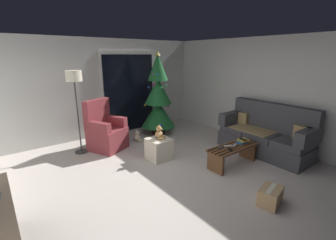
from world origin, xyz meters
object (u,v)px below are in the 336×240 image
Objects in this scene: remote_black at (230,149)px; teddy_bear_honey at (159,133)px; cardboard_box_taped_mid_floor at (270,196)px; armchair at (106,132)px; cell_phone at (243,139)px; book_stack at (243,141)px; couch at (265,135)px; coffee_table at (233,152)px; floor_lamp at (75,84)px; remote_silver at (235,145)px; ottoman at (159,149)px; remote_graphite at (221,148)px; teddy_bear_cream_by_tree at (138,137)px; remote_white at (228,146)px; christmas_tree at (158,99)px.

teddy_bear_honey is (-0.76, 1.18, 0.16)m from remote_black.
armchair is at bearing 106.60° from cardboard_box_taped_mid_floor.
teddy_bear_honey reaches higher than cell_phone.
couch is at bearing -2.42° from book_stack.
book_stack reaches higher than coffee_table.
floor_lamp is (-3.20, 2.48, 1.11)m from couch.
armchair is 0.63× the size of floor_lamp.
ottoman is at bearing -157.38° from remote_silver.
remote_graphite is 0.57m from book_stack.
remote_black is 1.42m from ottoman.
teddy_bear_cream_by_tree is at bearing -6.93° from remote_graphite.
couch reaches higher than remote_white.
teddy_bear_honey is at bearing -48.53° from ottoman.
ottoman is (-0.94, -1.35, -0.74)m from christmas_tree.
armchair is at bearing -15.35° from floor_lamp.
christmas_tree is at bearing 90.79° from coffee_table.
coffee_table is at bearing 178.46° from book_stack.
book_stack is at bearing 51.94° from cardboard_box_taped_mid_floor.
ottoman is (-1.25, 1.12, -0.25)m from cell_phone.
teddy_bear_honey is 2.29m from cardboard_box_taped_mid_floor.
ottoman is (-0.70, 1.02, -0.18)m from remote_graphite.
book_stack is at bearing -41.33° from ottoman.
remote_black is 0.35× the size of ottoman.
couch reaches higher than remote_graphite.
remote_white is at bearing 88.67° from remote_black.
couch is 1.77× the size of coffee_table.
cell_phone is at bearing -4.27° from coffee_table.
remote_black is 1.08× the size of cell_phone.
cardboard_box_taped_mid_floor is (-0.62, -1.12, -0.28)m from remote_silver.
cell_phone reaches higher than remote_silver.
christmas_tree reaches higher than cell_phone.
teddy_bear_honey is (-0.93, -1.35, -0.40)m from christmas_tree.
floor_lamp is at bearing 134.66° from book_stack.
cell_phone is at bearing 107.18° from remote_white.
remote_silver is at bearing -47.88° from teddy_bear_honey.
floor_lamp is (-0.53, 0.14, 1.10)m from armchair.
christmas_tree is (-0.32, 2.45, 0.53)m from book_stack.
christmas_tree is at bearing 0.08° from floor_lamp.
remote_black is 0.66× the size of book_stack.
teddy_bear_cream_by_tree is (0.81, -0.03, -0.28)m from armchair.
ottoman is at bearing 99.81° from cardboard_box_taped_mid_floor.
remote_graphite is 1.24m from teddy_bear_honey.
remote_graphite is (-0.17, 0.03, 0.00)m from remote_white.
floor_lamp is at bearing -179.92° from christmas_tree.
armchair is at bearing 138.82° from couch.
couch is 12.48× the size of remote_silver.
couch is at bearing -37.81° from floor_lamp.
armchair is (-1.64, 2.30, -0.00)m from remote_silver.
ottoman is (1.16, -1.34, -1.29)m from floor_lamp.
couch reaches higher than cell_phone.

